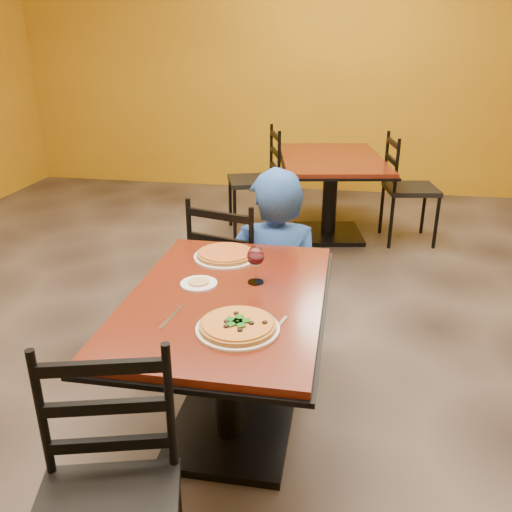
% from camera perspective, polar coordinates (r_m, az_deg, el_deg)
% --- Properties ---
extents(floor, '(7.00, 8.00, 0.01)m').
position_cam_1_polar(floor, '(3.04, -0.73, -12.68)').
color(floor, black).
rests_on(floor, ground).
extents(wall_back, '(7.00, 0.01, 3.00)m').
position_cam_1_polar(wall_back, '(6.47, 6.19, 20.08)').
color(wall_back, '#C18D15').
rests_on(wall_back, ground).
extents(table_main, '(0.83, 1.23, 0.75)m').
position_cam_1_polar(table_main, '(2.33, -3.09, -8.41)').
color(table_main, '#601B0F').
rests_on(table_main, floor).
extents(table_second, '(1.13, 1.49, 0.75)m').
position_cam_1_polar(table_second, '(4.94, 7.98, 8.30)').
color(table_second, '#601B0F').
rests_on(table_second, floor).
extents(chair_main_far, '(0.52, 0.52, 0.94)m').
position_cam_1_polar(chair_main_far, '(3.15, -2.09, -1.59)').
color(chair_main_far, black).
rests_on(chair_main_far, floor).
extents(chair_second_left, '(0.56, 0.56, 0.99)m').
position_cam_1_polar(chair_second_left, '(5.03, -0.27, 7.96)').
color(chair_second_left, black).
rests_on(chair_second_left, floor).
extents(chair_second_right, '(0.50, 0.50, 0.97)m').
position_cam_1_polar(chair_second_right, '(4.99, 16.20, 6.84)').
color(chair_second_right, black).
rests_on(chair_second_right, floor).
extents(diner, '(0.62, 0.45, 1.12)m').
position_cam_1_polar(diner, '(3.00, 1.94, -0.93)').
color(diner, '#1B3498').
rests_on(diner, floor).
extents(plate_main, '(0.31, 0.31, 0.01)m').
position_cam_1_polar(plate_main, '(1.98, -1.96, -7.74)').
color(plate_main, white).
rests_on(plate_main, table_main).
extents(pizza_main, '(0.28, 0.28, 0.02)m').
position_cam_1_polar(pizza_main, '(1.97, -1.97, -7.34)').
color(pizza_main, '#972A0A').
rests_on(pizza_main, plate_main).
extents(plate_far, '(0.31, 0.31, 0.01)m').
position_cam_1_polar(plate_far, '(2.60, -3.26, -0.06)').
color(plate_far, white).
rests_on(plate_far, table_main).
extents(pizza_far, '(0.28, 0.28, 0.02)m').
position_cam_1_polar(pizza_far, '(2.60, -3.27, 0.27)').
color(pizza_far, orange).
rests_on(pizza_far, plate_far).
extents(side_plate, '(0.16, 0.16, 0.01)m').
position_cam_1_polar(side_plate, '(2.33, -6.12, -2.96)').
color(side_plate, white).
rests_on(side_plate, table_main).
extents(dip, '(0.09, 0.09, 0.01)m').
position_cam_1_polar(dip, '(2.32, -6.13, -2.76)').
color(dip, tan).
rests_on(dip, side_plate).
extents(wine_glass, '(0.08, 0.08, 0.18)m').
position_cam_1_polar(wine_glass, '(2.30, -0.04, -0.80)').
color(wine_glass, white).
rests_on(wine_glass, table_main).
extents(fork, '(0.04, 0.19, 0.00)m').
position_cam_1_polar(fork, '(2.09, -8.97, -6.38)').
color(fork, silver).
rests_on(fork, table_main).
extents(knife, '(0.07, 0.21, 0.00)m').
position_cam_1_polar(knife, '(1.98, 2.11, -7.80)').
color(knife, silver).
rests_on(knife, table_main).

